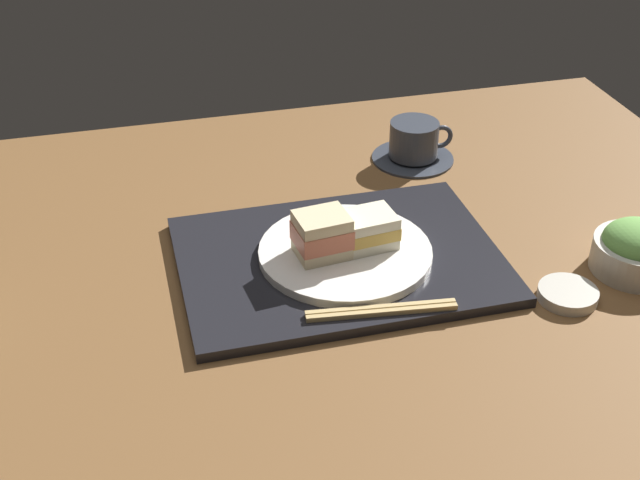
{
  "coord_description": "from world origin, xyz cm",
  "views": [
    {
      "loc": [
        -23.04,
        -94.32,
        66.92
      ],
      "look_at": [
        0.76,
        -2.49,
        5.0
      ],
      "focal_mm": 47.9,
      "sensor_mm": 36.0,
      "label": 1
    }
  ],
  "objects_px": {
    "small_sauce_dish": "(568,294)",
    "salad_bowl": "(637,250)",
    "chopsticks_pair": "(382,310)",
    "sandwich_near": "(322,235)",
    "coffee_cup": "(414,143)",
    "sandwich_far": "(369,229)",
    "sandwich_plate": "(345,253)"
  },
  "relations": [
    {
      "from": "chopsticks_pair",
      "to": "coffee_cup",
      "type": "bearing_deg",
      "value": 65.03
    },
    {
      "from": "sandwich_near",
      "to": "coffee_cup",
      "type": "xyz_separation_m",
      "value": [
        0.23,
        0.27,
        -0.03
      ]
    },
    {
      "from": "sandwich_far",
      "to": "chopsticks_pair",
      "type": "distance_m",
      "value": 0.14
    },
    {
      "from": "sandwich_near",
      "to": "chopsticks_pair",
      "type": "height_order",
      "value": "sandwich_near"
    },
    {
      "from": "sandwich_far",
      "to": "chopsticks_pair",
      "type": "relative_size",
      "value": 0.4
    },
    {
      "from": "sandwich_near",
      "to": "sandwich_plate",
      "type": "bearing_deg",
      "value": 6.42
    },
    {
      "from": "sandwich_far",
      "to": "small_sauce_dish",
      "type": "distance_m",
      "value": 0.27
    },
    {
      "from": "sandwich_near",
      "to": "coffee_cup",
      "type": "bearing_deg",
      "value": 50.01
    },
    {
      "from": "sandwich_plate",
      "to": "salad_bowl",
      "type": "height_order",
      "value": "salad_bowl"
    },
    {
      "from": "salad_bowl",
      "to": "chopsticks_pair",
      "type": "distance_m",
      "value": 0.37
    },
    {
      "from": "sandwich_near",
      "to": "small_sauce_dish",
      "type": "height_order",
      "value": "sandwich_near"
    },
    {
      "from": "chopsticks_pair",
      "to": "coffee_cup",
      "type": "relative_size",
      "value": 1.39
    },
    {
      "from": "coffee_cup",
      "to": "small_sauce_dish",
      "type": "height_order",
      "value": "coffee_cup"
    },
    {
      "from": "salad_bowl",
      "to": "sandwich_plate",
      "type": "bearing_deg",
      "value": 164.07
    },
    {
      "from": "sandwich_near",
      "to": "chopsticks_pair",
      "type": "distance_m",
      "value": 0.14
    },
    {
      "from": "salad_bowl",
      "to": "chopsticks_pair",
      "type": "relative_size",
      "value": 0.62
    },
    {
      "from": "coffee_cup",
      "to": "small_sauce_dish",
      "type": "xyz_separation_m",
      "value": [
        0.06,
        -0.42,
        -0.02
      ]
    },
    {
      "from": "chopsticks_pair",
      "to": "small_sauce_dish",
      "type": "distance_m",
      "value": 0.25
    },
    {
      "from": "sandwich_near",
      "to": "salad_bowl",
      "type": "relative_size",
      "value": 0.65
    },
    {
      "from": "chopsticks_pair",
      "to": "sandwich_near",
      "type": "bearing_deg",
      "value": 108.82
    },
    {
      "from": "chopsticks_pair",
      "to": "small_sauce_dish",
      "type": "relative_size",
      "value": 2.46
    },
    {
      "from": "sandwich_near",
      "to": "sandwich_far",
      "type": "xyz_separation_m",
      "value": [
        0.07,
        0.01,
        -0.01
      ]
    },
    {
      "from": "sandwich_far",
      "to": "salad_bowl",
      "type": "bearing_deg",
      "value": -17.99
    },
    {
      "from": "salad_bowl",
      "to": "small_sauce_dish",
      "type": "bearing_deg",
      "value": -162.2
    },
    {
      "from": "sandwich_far",
      "to": "small_sauce_dish",
      "type": "height_order",
      "value": "sandwich_far"
    },
    {
      "from": "sandwich_near",
      "to": "coffee_cup",
      "type": "height_order",
      "value": "sandwich_near"
    },
    {
      "from": "chopsticks_pair",
      "to": "salad_bowl",
      "type": "bearing_deg",
      "value": 3.6
    },
    {
      "from": "small_sauce_dish",
      "to": "salad_bowl",
      "type": "bearing_deg",
      "value": 17.8
    },
    {
      "from": "sandwich_near",
      "to": "salad_bowl",
      "type": "bearing_deg",
      "value": -14.18
    },
    {
      "from": "salad_bowl",
      "to": "sandwich_far",
      "type": "bearing_deg",
      "value": 162.01
    },
    {
      "from": "sandwich_near",
      "to": "small_sauce_dish",
      "type": "xyz_separation_m",
      "value": [
        0.29,
        -0.14,
        -0.05
      ]
    },
    {
      "from": "sandwich_far",
      "to": "coffee_cup",
      "type": "distance_m",
      "value": 0.31
    }
  ]
}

